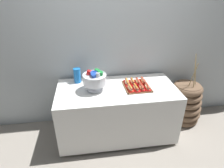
# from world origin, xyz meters

# --- Properties ---
(ground_plane) EXTENTS (10.00, 10.00, 0.00)m
(ground_plane) POSITION_xyz_m (0.00, 0.00, 0.00)
(ground_plane) COLOR gray
(back_wall) EXTENTS (6.00, 0.10, 2.60)m
(back_wall) POSITION_xyz_m (0.00, 0.46, 1.30)
(back_wall) COLOR #B2BCC1
(back_wall) RESTS_ON ground_plane
(buffet_table) EXTENTS (1.55, 0.75, 0.74)m
(buffet_table) POSITION_xyz_m (0.00, 0.00, 0.39)
(buffet_table) COLOR white
(buffet_table) RESTS_ON ground_plane
(floor_vase) EXTENTS (0.52, 0.52, 1.12)m
(floor_vase) POSITION_xyz_m (1.09, 0.16, 0.31)
(floor_vase) COLOR brown
(floor_vase) RESTS_ON ground_plane
(serving_tray) EXTENTS (0.34, 0.37, 0.01)m
(serving_tray) POSITION_xyz_m (0.26, 0.01, 0.75)
(serving_tray) COLOR brown
(serving_tray) RESTS_ON buffet_table
(hot_dog_0) EXTENTS (0.07, 0.16, 0.06)m
(hot_dog_0) POSITION_xyz_m (0.15, -0.08, 0.78)
(hot_dog_0) COLOR red
(hot_dog_0) RESTS_ON serving_tray
(hot_dog_1) EXTENTS (0.07, 0.19, 0.06)m
(hot_dog_1) POSITION_xyz_m (0.23, -0.08, 0.78)
(hot_dog_1) COLOR red
(hot_dog_1) RESTS_ON serving_tray
(hot_dog_2) EXTENTS (0.07, 0.15, 0.06)m
(hot_dog_2) POSITION_xyz_m (0.30, -0.08, 0.78)
(hot_dog_2) COLOR red
(hot_dog_2) RESTS_ON serving_tray
(hot_dog_3) EXTENTS (0.06, 0.17, 0.06)m
(hot_dog_3) POSITION_xyz_m (0.38, -0.07, 0.78)
(hot_dog_3) COLOR red
(hot_dog_3) RESTS_ON serving_tray
(hot_dog_4) EXTENTS (0.07, 0.18, 0.06)m
(hot_dog_4) POSITION_xyz_m (0.15, 0.09, 0.78)
(hot_dog_4) COLOR red
(hot_dog_4) RESTS_ON serving_tray
(hot_dog_5) EXTENTS (0.07, 0.15, 0.06)m
(hot_dog_5) POSITION_xyz_m (0.22, 0.09, 0.78)
(hot_dog_5) COLOR red
(hot_dog_5) RESTS_ON serving_tray
(hot_dog_6) EXTENTS (0.07, 0.16, 0.06)m
(hot_dog_6) POSITION_xyz_m (0.30, 0.09, 0.78)
(hot_dog_6) COLOR red
(hot_dog_6) RESTS_ON serving_tray
(hot_dog_7) EXTENTS (0.06, 0.18, 0.06)m
(hot_dog_7) POSITION_xyz_m (0.37, 0.09, 0.78)
(hot_dog_7) COLOR red
(hot_dog_7) RESTS_ON serving_tray
(punch_bowl) EXTENTS (0.30, 0.30, 0.27)m
(punch_bowl) POSITION_xyz_m (-0.28, -0.00, 0.90)
(punch_bowl) COLOR silver
(punch_bowl) RESTS_ON buffet_table
(cup_stack) EXTENTS (0.09, 0.09, 0.20)m
(cup_stack) POSITION_xyz_m (-0.51, 0.25, 0.85)
(cup_stack) COLOR blue
(cup_stack) RESTS_ON buffet_table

